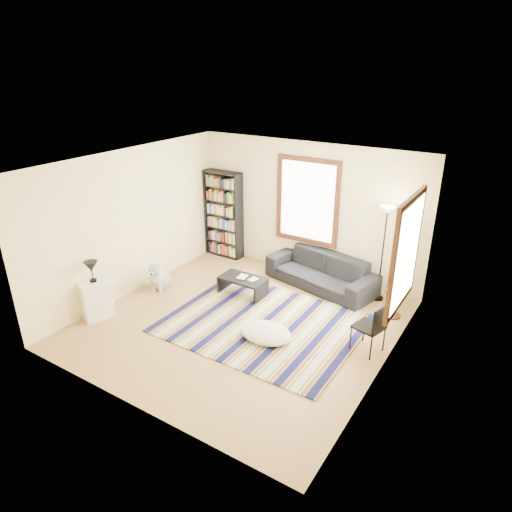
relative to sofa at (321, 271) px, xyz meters
The scene contains 21 objects.
floor 2.16m from the sofa, 105.72° to the right, with size 5.00×5.00×0.10m, color #A6824B.
ceiling 3.30m from the sofa, 105.72° to the right, with size 5.00×5.00×0.10m, color white.
wall_back 1.31m from the sofa, 139.09° to the left, with size 5.00×0.10×2.80m, color beige.
wall_front 4.76m from the sofa, 97.15° to the right, with size 5.00×0.10×2.80m, color beige.
wall_left 3.89m from the sofa, 146.75° to the right, with size 0.10×5.00×2.80m, color beige.
wall_right 3.04m from the sofa, 46.10° to the right, with size 0.10×5.00×2.80m, color beige.
window_back 1.45m from the sofa, 143.95° to the left, with size 1.20×0.06×1.60m, color white.
window_right 2.60m from the sofa, 33.44° to the right, with size 0.06×1.20×1.60m, color white.
rug 1.91m from the sofa, 96.89° to the right, with size 3.27×2.62×0.02m, color #0B0F3A.
sofa is the anchor object (origin of this frame).
bookshelf 2.70m from the sofa, behind, with size 0.90×0.30×2.00m, color black.
coffee_table 1.62m from the sofa, 134.79° to the right, with size 0.90×0.50×0.36m, color black.
book_a 1.69m from the sofa, 137.20° to the right, with size 0.23×0.17×0.02m, color beige.
book_b 1.48m from the sofa, 132.02° to the right, with size 0.14×0.19×0.01m, color beige.
floor_cushion 2.25m from the sofa, 88.70° to the right, with size 0.89×0.67×0.22m, color silver.
floor_lamp 1.31m from the sofa, ahead, with size 0.30×0.30×1.86m, color black, non-canonical shape.
side_table 1.67m from the sofa, 13.85° to the right, with size 0.40×0.40×0.54m, color #452411.
folding_chair 2.29m from the sofa, 46.52° to the right, with size 0.42×0.40×0.86m, color black.
white_cabinet 4.33m from the sofa, 131.63° to the right, with size 0.38×0.50×0.70m, color white.
table_lamp 4.37m from the sofa, 131.63° to the right, with size 0.24×0.24×0.38m, color black, non-canonical shape.
dog 3.25m from the sofa, 146.11° to the right, with size 0.44×0.61×0.61m, color #B6B6B6, non-canonical shape.
Camera 1 is at (3.91, -5.69, 4.28)m, focal length 32.00 mm.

